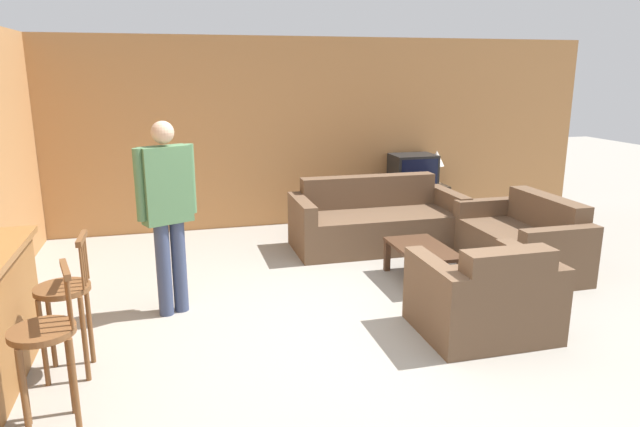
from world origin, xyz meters
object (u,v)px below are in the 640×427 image
(couch_far, at_px, (376,223))
(person_by_window, at_px, (167,207))
(bar_chair_mid, at_px, (66,300))
(tv_unit, at_px, (411,203))
(table_lamp, at_px, (437,160))
(bar_chair_near, at_px, (46,344))
(armchair_near, at_px, (485,299))
(coffee_table, at_px, (422,253))
(tv, at_px, (413,170))
(loveseat_right, at_px, (522,242))

(couch_far, height_order, person_by_window, person_by_window)
(bar_chair_mid, bearing_deg, person_by_window, 51.84)
(tv_unit, height_order, table_lamp, table_lamp)
(bar_chair_near, height_order, armchair_near, bar_chair_near)
(bar_chair_mid, bearing_deg, coffee_table, 18.30)
(couch_far, xyz_separation_m, tv_unit, (0.94, 1.04, -0.04))
(tv_unit, bearing_deg, bar_chair_near, -135.28)
(bar_chair_near, relative_size, person_by_window, 0.60)
(tv, bearing_deg, person_by_window, -144.00)
(couch_far, relative_size, loveseat_right, 1.39)
(couch_far, height_order, coffee_table, couch_far)
(bar_chair_near, relative_size, tv_unit, 1.04)
(armchair_near, relative_size, tv, 1.71)
(bar_chair_mid, relative_size, table_lamp, 2.09)
(tv_unit, xyz_separation_m, table_lamp, (0.37, 0.00, 0.62))
(armchair_near, height_order, table_lamp, table_lamp)
(tv_unit, bearing_deg, table_lamp, 0.00)
(bar_chair_mid, xyz_separation_m, armchair_near, (3.24, -0.17, -0.26))
(armchair_near, height_order, loveseat_right, armchair_near)
(bar_chair_near, xyz_separation_m, coffee_table, (3.24, 1.77, -0.25))
(tv_unit, relative_size, tv, 1.62)
(loveseat_right, relative_size, person_by_window, 0.86)
(bar_chair_mid, xyz_separation_m, couch_far, (3.21, 2.37, -0.27))
(bar_chair_near, distance_m, bar_chair_mid, 0.69)
(armchair_near, bearing_deg, person_by_window, 156.45)
(couch_far, bearing_deg, coffee_table, -88.59)
(tv_unit, relative_size, table_lamp, 2.01)
(tv, xyz_separation_m, table_lamp, (0.37, 0.00, 0.13))
(bar_chair_mid, height_order, tv_unit, bar_chair_mid)
(couch_far, height_order, tv, tv)
(bar_chair_mid, distance_m, coffee_table, 3.43)
(couch_far, relative_size, coffee_table, 2.31)
(tv, bearing_deg, bar_chair_near, -135.30)
(loveseat_right, bearing_deg, person_by_window, -176.24)
(bar_chair_near, bearing_deg, tv, 44.70)
(couch_far, relative_size, person_by_window, 1.19)
(couch_far, distance_m, tv, 1.47)
(coffee_table, bearing_deg, loveseat_right, 4.66)
(person_by_window, bearing_deg, tv, 36.00)
(tv_unit, bearing_deg, couch_far, -131.92)
(table_lamp, relative_size, person_by_window, 0.28)
(tv_unit, bearing_deg, bar_chair_mid, -140.54)
(table_lamp, bearing_deg, tv_unit, 180.00)
(tv, bearing_deg, loveseat_right, -81.11)
(bar_chair_mid, distance_m, couch_far, 4.00)
(bar_chair_mid, bearing_deg, bar_chair_near, -90.03)
(bar_chair_near, xyz_separation_m, couch_far, (3.21, 3.07, -0.27))
(bar_chair_near, distance_m, coffee_table, 3.70)
(person_by_window, bearing_deg, couch_far, 30.19)
(tv_unit, distance_m, table_lamp, 0.72)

